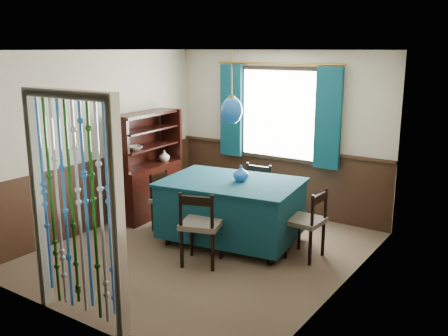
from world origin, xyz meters
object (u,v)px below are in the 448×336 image
Objects in this scene: chair_near at (201,225)px; sideboard at (148,180)px; pendant_lamp at (232,110)px; chair_left at (167,200)px; chair_far at (254,194)px; vase_table at (241,174)px; bowl_shelf at (135,148)px; dining_table at (231,208)px; chair_right at (307,222)px; vase_sideboard at (164,155)px.

sideboard is at bearing 131.01° from chair_near.
pendant_lamp is at bearing -11.91° from sideboard.
chair_near is at bearing 57.85° from chair_left.
chair_near reaches higher than chair_far.
vase_table is at bearing 97.81° from chair_left.
chair_far is at bearing 27.23° from bowl_shelf.
dining_table is 0.48m from vase_table.
pendant_lamp is at bearing 97.87° from chair_right.
chair_left is at bearing 177.32° from dining_table.
sideboard is (-1.76, 1.01, 0.07)m from chair_near.
dining_table is 2.32× the size of chair_left.
bowl_shelf is at bearing 174.00° from dining_table.
dining_table is 9.96× the size of vase_sideboard.
chair_left is at bearing -174.23° from pendant_lamp.
vase_table is 1.80m from vase_sideboard.
vase_sideboard is at bearing 163.79° from vase_table.
vase_table reaches higher than chair_left.
dining_table is at bearing 69.44° from pendant_lamp.
vase_sideboard reaches higher than dining_table.
chair_left is at bearing -30.83° from sideboard.
bowl_shelf is (-1.70, 0.71, 0.63)m from chair_near.
chair_far is at bearing 106.46° from vase_table.
vase_sideboard is at bearing 90.00° from bowl_shelf.
chair_right is at bearing 95.20° from chair_left.
chair_far is at bearing 77.19° from chair_near.
pendant_lamp is 0.83m from vase_table.
vase_sideboard is (-1.54, -0.16, 0.42)m from chair_far.
pendant_lamp reaches higher than chair_far.
chair_near is 2.03m from sideboard.
chair_far reaches higher than dining_table.
chair_far is 1.25m from chair_left.
pendant_lamp reaches higher than chair_right.
pendant_lamp is (0.09, -0.72, 1.29)m from chair_far.
sideboard is at bearing -100.10° from vase_sideboard.
sideboard is 8.31× the size of vase_sideboard.
vase_table is (1.79, -0.17, 0.38)m from sideboard.
dining_table is 2.07× the size of chair_near.
vase_sideboard reaches higher than chair_near.
sideboard is 0.63m from bowl_shelf.
chair_left is (-1.02, -0.10, -0.04)m from dining_table.
vase_sideboard is (-0.60, 0.67, 0.45)m from chair_left.
chair_near is 1.03× the size of chair_far.
pendant_lamp is at bearing 95.29° from chair_left.
sideboard is at bearing 174.65° from vase_table.
chair_right is (1.04, 0.10, -0.02)m from dining_table.
bowl_shelf is (-1.62, -0.07, 0.63)m from dining_table.
pendant_lamp is (-1.04, -0.10, 1.30)m from chair_right.
vase_sideboard reaches higher than chair_left.
dining_table is 1.20× the size of sideboard.
bowl_shelf is at bearing -90.00° from vase_sideboard.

